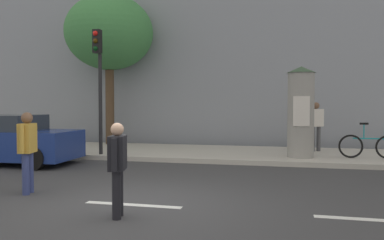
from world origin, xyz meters
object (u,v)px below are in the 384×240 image
(poster_column, at_px, (301,111))
(traffic_light, at_px, (99,71))
(bicycle_leaning, at_px, (369,146))
(parked_car_silver, at_px, (4,140))
(pedestrian_with_bag, at_px, (316,122))
(pedestrian_in_dark_shirt, at_px, (27,146))
(street_tree, at_px, (109,33))
(pedestrian_in_light_jacket, at_px, (117,163))

(poster_column, bearing_deg, traffic_light, -172.60)
(traffic_light, relative_size, bicycle_leaning, 2.28)
(parked_car_silver, bearing_deg, pedestrian_with_bag, 24.09)
(pedestrian_in_dark_shirt, height_order, parked_car_silver, pedestrian_in_dark_shirt)
(poster_column, relative_size, parked_car_silver, 0.64)
(street_tree, bearing_deg, traffic_light, -70.89)
(street_tree, height_order, pedestrian_in_dark_shirt, street_tree)
(pedestrian_with_bag, bearing_deg, street_tree, 175.36)
(traffic_light, distance_m, parked_car_silver, 3.56)
(street_tree, xyz_separation_m, bicycle_leaning, (9.53, -2.26, -4.16))
(street_tree, distance_m, pedestrian_with_bag, 8.86)
(pedestrian_with_bag, xyz_separation_m, parked_car_silver, (-9.32, -4.17, -0.45))
(traffic_light, distance_m, street_tree, 3.88)
(pedestrian_in_dark_shirt, bearing_deg, poster_column, 45.98)
(street_tree, xyz_separation_m, pedestrian_with_bag, (8.10, -0.66, -3.53))
(pedestrian_in_light_jacket, bearing_deg, bicycle_leaning, 53.99)
(traffic_light, bearing_deg, street_tree, 109.11)
(traffic_light, relative_size, street_tree, 0.66)
(street_tree, bearing_deg, pedestrian_with_bag, -4.64)
(street_tree, bearing_deg, poster_column, -17.81)
(pedestrian_in_light_jacket, xyz_separation_m, pedestrian_with_bag, (3.66, 8.60, 0.30))
(parked_car_silver, bearing_deg, pedestrian_in_dark_shirt, -45.75)
(poster_column, xyz_separation_m, parked_car_silver, (-8.74, -2.41, -0.85))
(pedestrian_with_bag, relative_size, parked_car_silver, 0.39)
(traffic_light, bearing_deg, parked_car_silver, -146.03)
(poster_column, height_order, pedestrian_in_dark_shirt, poster_column)
(poster_column, height_order, bicycle_leaning, poster_column)
(street_tree, bearing_deg, pedestrian_in_dark_shirt, -76.22)
(pedestrian_in_dark_shirt, bearing_deg, pedestrian_with_bag, 50.74)
(traffic_light, xyz_separation_m, pedestrian_with_bag, (6.97, 2.59, -1.72))
(street_tree, height_order, parked_car_silver, street_tree)
(traffic_light, relative_size, pedestrian_in_dark_shirt, 2.46)
(pedestrian_in_light_jacket, distance_m, parked_car_silver, 7.20)
(poster_column, height_order, parked_car_silver, poster_column)
(street_tree, relative_size, bicycle_leaning, 3.45)
(poster_column, distance_m, pedestrian_in_dark_shirt, 7.97)
(traffic_light, xyz_separation_m, pedestrian_in_light_jacket, (3.32, -6.02, -2.01))
(bicycle_leaning, height_order, parked_car_silver, parked_car_silver)
(pedestrian_in_dark_shirt, height_order, pedestrian_with_bag, pedestrian_with_bag)
(pedestrian_in_dark_shirt, relative_size, pedestrian_with_bag, 0.96)
(pedestrian_in_light_jacket, bearing_deg, pedestrian_with_bag, 66.98)
(pedestrian_in_light_jacket, xyz_separation_m, bicycle_leaning, (5.09, 7.00, -0.33))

